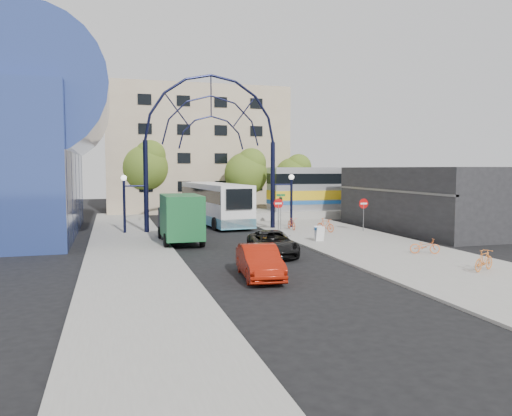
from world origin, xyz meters
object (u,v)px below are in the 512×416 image
object	(u,v)px
gateway_arch	(211,121)
green_truck	(180,219)
stop_sign	(278,206)
bike_far_a	(425,246)
tree_north_c	(295,174)
tree_north_b	(146,165)
tree_north_a	(247,171)
sandwich_board	(319,232)
red_sedan	(260,262)
bike_near_b	(325,225)
train_car	(385,188)
city_bus	(215,203)
street_name_sign	(281,204)
bike_near_a	(292,223)
do_not_enter_sign	(364,207)
bike_far_b	(484,260)
black_suv	(272,243)

from	to	relation	value
gateway_arch	green_truck	size ratio (longest dim) A/B	2.13
stop_sign	bike_far_a	bearing A→B (deg)	-69.56
tree_north_c	tree_north_b	bearing A→B (deg)	172.88
bike_far_a	tree_north_a	bearing A→B (deg)	30.33
sandwich_board	tree_north_c	distance (m)	23.17
gateway_arch	green_truck	distance (m)	9.48
red_sedan	bike_near_b	world-z (taller)	red_sedan
train_car	red_sedan	world-z (taller)	train_car
stop_sign	city_bus	distance (m)	7.95
sandwich_board	stop_sign	bearing A→B (deg)	97.57
gateway_arch	bike_far_a	xyz separation A→B (m)	(9.34, -14.19, -8.01)
tree_north_b	city_bus	xyz separation A→B (m)	(5.14, -10.81, -3.39)
sandwich_board	train_car	size ratio (longest dim) A/B	0.04
stop_sign	bike_far_a	xyz separation A→B (m)	(4.54, -12.19, -1.44)
green_truck	bike_near_b	xyz separation A→B (m)	(11.20, 1.86, -0.98)
street_name_sign	tree_north_b	xyz separation A→B (m)	(-9.08, 17.33, 3.14)
train_car	bike_near_a	xyz separation A→B (m)	(-13.96, -9.61, -2.31)
do_not_enter_sign	tree_north_c	xyz separation A→B (m)	(1.12, 17.93, 2.30)
do_not_enter_sign	tree_north_a	distance (m)	16.86
do_not_enter_sign	tree_north_a	world-z (taller)	tree_north_a
stop_sign	tree_north_b	xyz separation A→B (m)	(-8.68, 17.93, 3.27)
bike_near_a	bike_far_b	xyz separation A→B (m)	(3.09, -17.46, 0.03)
sandwich_board	green_truck	bearing A→B (deg)	164.49
tree_north_b	bike_far_b	bearing A→B (deg)	-69.61
black_suv	red_sedan	xyz separation A→B (m)	(-2.38, -5.39, 0.05)
tree_north_a	tree_north_c	size ratio (longest dim) A/B	1.08
do_not_enter_sign	red_sedan	world-z (taller)	do_not_enter_sign
street_name_sign	do_not_enter_sign	bearing A→B (deg)	-24.16
street_name_sign	tree_north_c	bearing A→B (deg)	65.69
gateway_arch	tree_north_a	distance (m)	13.98
city_bus	green_truck	bearing A→B (deg)	-118.06
street_name_sign	green_truck	distance (m)	9.43
street_name_sign	red_sedan	bearing A→B (deg)	-112.30
gateway_arch	sandwich_board	bearing A→B (deg)	-55.09
tree_north_b	tree_north_a	bearing A→B (deg)	-21.80
gateway_arch	bike_near_b	size ratio (longest dim) A/B	8.06
tree_north_c	black_suv	bearing A→B (deg)	-113.20
stop_sign	street_name_sign	bearing A→B (deg)	56.36
green_truck	red_sedan	bearing A→B (deg)	-79.81
bike_far_b	do_not_enter_sign	bearing A→B (deg)	-30.50
black_suv	bike_far_b	bearing A→B (deg)	-36.90
street_name_sign	black_suv	xyz separation A→B (m)	(-4.04, -10.24, -1.44)
red_sedan	bike_far_b	bearing A→B (deg)	-5.09
tree_north_a	red_sedan	world-z (taller)	tree_north_a
do_not_enter_sign	bike_far_a	world-z (taller)	do_not_enter_sign
gateway_arch	sandwich_board	distance (m)	12.52
sandwich_board	bike_far_a	distance (m)	7.22
gateway_arch	red_sedan	distance (m)	18.78
tree_north_c	bike_near_b	world-z (taller)	tree_north_c
street_name_sign	black_suv	world-z (taller)	street_name_sign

